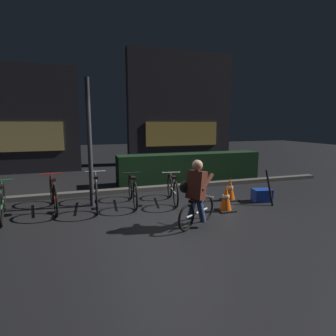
% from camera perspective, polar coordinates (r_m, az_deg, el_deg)
% --- Properties ---
extents(ground_plane, '(40.00, 40.00, 0.00)m').
position_cam_1_polar(ground_plane, '(5.89, -0.01, -9.68)').
color(ground_plane, black).
extents(sidewalk_curb, '(12.00, 0.24, 0.12)m').
position_cam_1_polar(sidewalk_curb, '(7.91, -5.05, -4.32)').
color(sidewalk_curb, '#56544F').
rests_on(sidewalk_curb, ground).
extents(hedge_row, '(4.80, 0.70, 0.92)m').
position_cam_1_polar(hedge_row, '(9.22, 4.55, 0.17)').
color(hedge_row, black).
rests_on(hedge_row, ground).
extents(storefront_left, '(4.09, 0.54, 4.05)m').
position_cam_1_polar(storefront_left, '(11.93, -27.72, 8.71)').
color(storefront_left, '#262328').
rests_on(storefront_left, ground).
extents(storefront_right, '(5.02, 0.54, 5.14)m').
position_cam_1_polar(storefront_right, '(13.38, 2.57, 12.00)').
color(storefront_right, '#262328').
rests_on(storefront_right, ground).
extents(street_post, '(0.10, 0.10, 2.89)m').
position_cam_1_polar(street_post, '(6.51, -15.76, 4.81)').
color(street_post, '#2D2D33').
rests_on(street_post, ground).
extents(parked_bike_leftmost, '(0.46, 1.61, 0.75)m').
position_cam_1_polar(parked_bike_leftmost, '(6.52, -30.85, -6.02)').
color(parked_bike_leftmost, black).
rests_on(parked_bike_leftmost, ground).
extents(parked_bike_left_mid, '(0.46, 1.68, 0.78)m').
position_cam_1_polar(parked_bike_left_mid, '(6.64, -22.42, -5.03)').
color(parked_bike_left_mid, black).
rests_on(parked_bike_left_mid, ground).
extents(parked_bike_center_left, '(0.46, 1.74, 0.80)m').
position_cam_1_polar(parked_bike_center_left, '(6.52, -14.47, -4.78)').
color(parked_bike_center_left, black).
rests_on(parked_bike_center_left, ground).
extents(parked_bike_center_right, '(0.46, 1.57, 0.73)m').
position_cam_1_polar(parked_bike_center_right, '(6.62, -7.24, -4.62)').
color(parked_bike_center_right, black).
rests_on(parked_bike_center_right, ground).
extents(parked_bike_right_mid, '(0.46, 1.50, 0.70)m').
position_cam_1_polar(parked_bike_right_mid, '(6.76, 0.95, -4.35)').
color(parked_bike_right_mid, black).
rests_on(parked_bike_right_mid, ground).
extents(traffic_cone_near, '(0.36, 0.36, 0.57)m').
position_cam_1_polar(traffic_cone_near, '(6.24, 11.77, -6.15)').
color(traffic_cone_near, black).
rests_on(traffic_cone_near, ground).
extents(traffic_cone_far, '(0.36, 0.36, 0.57)m').
position_cam_1_polar(traffic_cone_far, '(7.11, 12.57, -4.29)').
color(traffic_cone_far, black).
rests_on(traffic_cone_far, ground).
extents(blue_crate, '(0.49, 0.39, 0.30)m').
position_cam_1_polar(blue_crate, '(7.26, 18.65, -5.28)').
color(blue_crate, '#193DB7').
rests_on(blue_crate, ground).
extents(cyclist, '(1.02, 0.69, 1.25)m').
position_cam_1_polar(cyclist, '(5.19, 5.65, -5.08)').
color(cyclist, black).
rests_on(cyclist, ground).
extents(closed_umbrella, '(0.10, 0.41, 0.79)m').
position_cam_1_polar(closed_umbrella, '(7.02, 20.07, -3.78)').
color(closed_umbrella, black).
rests_on(closed_umbrella, ground).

